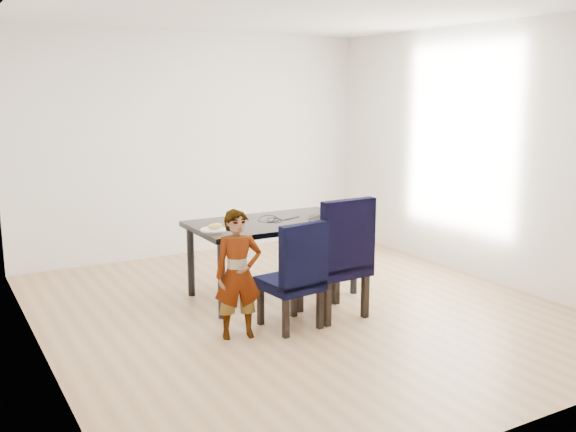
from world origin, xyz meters
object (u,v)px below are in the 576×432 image
chair_left (290,274)px  laptop (319,218)px  plate (213,230)px  child (238,274)px  dining_table (273,258)px  chair_right (332,256)px

chair_left → laptop: 1.06m
plate → laptop: bearing=-1.6°
child → plate: child is taller
chair_left → plate: (-0.38, 0.74, 0.29)m
dining_table → chair_right: bearing=-76.8°
chair_right → laptop: size_ratio=3.25×
dining_table → chair_right: size_ratio=1.46×
chair_left → chair_right: size_ratio=0.86×
dining_table → child: size_ratio=1.50×
chair_left → chair_right: 0.49m
chair_right → child: size_ratio=1.02×
chair_left → child: bearing=172.8°
chair_right → laptop: chair_right is taller
child → laptop: child is taller
dining_table → laptop: size_ratio=4.76×
child → plate: size_ratio=4.46×
child → laptop: size_ratio=3.18×
chair_right → child: 0.97m
chair_left → chair_right: bearing=3.0°
plate → laptop: (1.12, -0.03, 0.01)m
chair_right → child: bearing=-178.4°
chair_right → dining_table: bearing=100.9°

